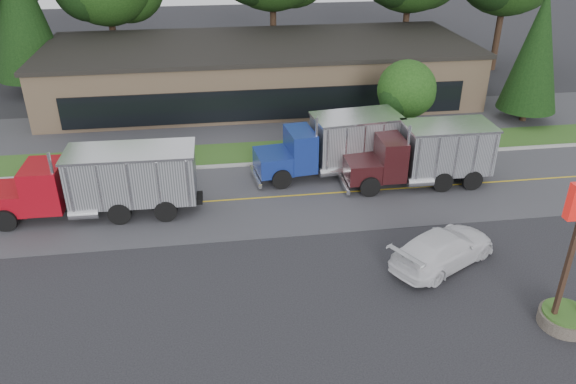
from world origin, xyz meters
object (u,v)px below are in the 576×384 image
at_px(dump_truck_red, 103,181).
at_px(dump_truck_blue, 337,144).
at_px(rally_car, 443,248).
at_px(bilo_sign, 576,280).
at_px(dump_truck_maroon, 427,153).

bearing_deg(dump_truck_red, dump_truck_blue, -165.17).
bearing_deg(rally_car, dump_truck_blue, -14.20).
bearing_deg(bilo_sign, dump_truck_red, 148.50).
xyz_separation_m(dump_truck_red, dump_truck_blue, (12.39, 3.00, -0.01)).
bearing_deg(dump_truck_maroon, dump_truck_red, 3.80).
relative_size(dump_truck_red, rally_car, 2.02).
height_order(dump_truck_blue, dump_truck_maroon, same).
distance_m(dump_truck_red, rally_car, 16.41).
bearing_deg(dump_truck_maroon, dump_truck_blue, -23.00).
relative_size(bilo_sign, dump_truck_blue, 0.70).
bearing_deg(bilo_sign, dump_truck_maroon, 94.88).
relative_size(dump_truck_red, dump_truck_blue, 1.26).
distance_m(dump_truck_red, dump_truck_maroon, 17.00).
distance_m(dump_truck_maroon, rally_car, 7.92).
xyz_separation_m(bilo_sign, dump_truck_maroon, (-1.03, 12.05, -0.22)).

